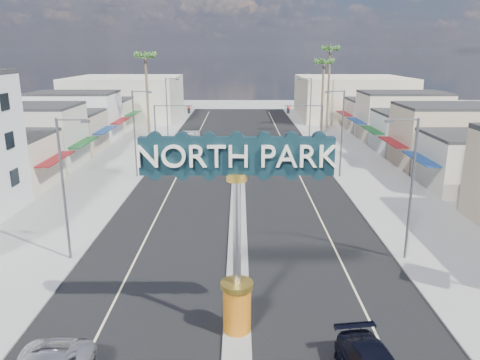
{
  "coord_description": "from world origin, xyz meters",
  "views": [
    {
      "loc": [
        0.11,
        -17.25,
        12.76
      ],
      "look_at": [
        0.15,
        12.39,
        4.58
      ],
      "focal_mm": 35.0,
      "sensor_mm": 36.0,
      "label": 1
    }
  ],
  "objects_px": {
    "palm_right_far": "(330,54)",
    "city_bus": "(188,148)",
    "gateway_sign": "(237,214)",
    "palm_left_far": "(145,61)",
    "car_parked_right": "(293,160)",
    "streetlight_l_mid": "(136,129)",
    "palm_right_mid": "(324,66)",
    "streetlight_l_far": "(168,105)",
    "traffic_signal_left": "(169,118)",
    "streetlight_l_near": "(66,183)",
    "streetlight_r_far": "(309,105)",
    "streetlight_r_mid": "(341,129)",
    "traffic_signal_right": "(308,118)",
    "streetlight_r_near": "(409,183)"
  },
  "relations": [
    {
      "from": "streetlight_r_mid",
      "to": "streetlight_r_far",
      "type": "relative_size",
      "value": 1.0
    },
    {
      "from": "streetlight_l_mid",
      "to": "streetlight_r_far",
      "type": "relative_size",
      "value": 1.0
    },
    {
      "from": "traffic_signal_right",
      "to": "palm_right_mid",
      "type": "distance_m",
      "value": 14.1
    },
    {
      "from": "streetlight_l_near",
      "to": "car_parked_right",
      "type": "xyz_separation_m",
      "value": [
        16.66,
        24.53,
        -4.22
      ]
    },
    {
      "from": "traffic_signal_right",
      "to": "streetlight_r_mid",
      "type": "bearing_deg",
      "value": -84.9
    },
    {
      "from": "traffic_signal_left",
      "to": "palm_left_far",
      "type": "distance_m",
      "value": 10.14
    },
    {
      "from": "traffic_signal_left",
      "to": "streetlight_l_far",
      "type": "height_order",
      "value": "streetlight_l_far"
    },
    {
      "from": "traffic_signal_right",
      "to": "city_bus",
      "type": "bearing_deg",
      "value": -160.14
    },
    {
      "from": "city_bus",
      "to": "palm_right_far",
      "type": "bearing_deg",
      "value": 46.52
    },
    {
      "from": "car_parked_right",
      "to": "palm_right_far",
      "type": "bearing_deg",
      "value": 66.83
    },
    {
      "from": "streetlight_l_near",
      "to": "palm_left_far",
      "type": "bearing_deg",
      "value": 93.67
    },
    {
      "from": "palm_left_far",
      "to": "city_bus",
      "type": "height_order",
      "value": "palm_left_far"
    },
    {
      "from": "gateway_sign",
      "to": "palm_left_far",
      "type": "height_order",
      "value": "palm_left_far"
    },
    {
      "from": "streetlight_l_mid",
      "to": "palm_right_mid",
      "type": "distance_m",
      "value": 35.44
    },
    {
      "from": "palm_left_far",
      "to": "car_parked_right",
      "type": "relative_size",
      "value": 2.56
    },
    {
      "from": "traffic_signal_right",
      "to": "palm_right_mid",
      "type": "height_order",
      "value": "palm_right_mid"
    },
    {
      "from": "gateway_sign",
      "to": "car_parked_right",
      "type": "xyz_separation_m",
      "value": [
        6.22,
        32.55,
        -5.09
      ]
    },
    {
      "from": "streetlight_l_mid",
      "to": "traffic_signal_left",
      "type": "bearing_deg",
      "value": 84.9
    },
    {
      "from": "palm_right_far",
      "to": "city_bus",
      "type": "bearing_deg",
      "value": -131.95
    },
    {
      "from": "streetlight_l_mid",
      "to": "city_bus",
      "type": "bearing_deg",
      "value": 63.21
    },
    {
      "from": "streetlight_l_near",
      "to": "streetlight_r_far",
      "type": "bearing_deg",
      "value": 63.58
    },
    {
      "from": "streetlight_l_far",
      "to": "streetlight_r_mid",
      "type": "bearing_deg",
      "value": -46.52
    },
    {
      "from": "palm_right_mid",
      "to": "car_parked_right",
      "type": "bearing_deg",
      "value": -107.52
    },
    {
      "from": "palm_left_far",
      "to": "city_bus",
      "type": "distance_m",
      "value": 16.76
    },
    {
      "from": "streetlight_r_mid",
      "to": "city_bus",
      "type": "relative_size",
      "value": 0.86
    },
    {
      "from": "streetlight_r_mid",
      "to": "streetlight_l_near",
      "type": "bearing_deg",
      "value": -136.21
    },
    {
      "from": "streetlight_l_mid",
      "to": "streetlight_r_far",
      "type": "xyz_separation_m",
      "value": [
        20.87,
        22.0,
        0.0
      ]
    },
    {
      "from": "streetlight_r_mid",
      "to": "streetlight_r_far",
      "type": "xyz_separation_m",
      "value": [
        0.0,
        22.0,
        0.0
      ]
    },
    {
      "from": "streetlight_l_far",
      "to": "streetlight_l_near",
      "type": "bearing_deg",
      "value": -90.0
    },
    {
      "from": "streetlight_r_near",
      "to": "streetlight_r_far",
      "type": "distance_m",
      "value": 42.0
    },
    {
      "from": "gateway_sign",
      "to": "traffic_signal_left",
      "type": "xyz_separation_m",
      "value": [
        -9.18,
        42.02,
        -1.65
      ]
    },
    {
      "from": "streetlight_r_near",
      "to": "streetlight_l_near",
      "type": "bearing_deg",
      "value": 180.0
    },
    {
      "from": "traffic_signal_left",
      "to": "palm_right_mid",
      "type": "height_order",
      "value": "palm_right_mid"
    },
    {
      "from": "streetlight_l_mid",
      "to": "palm_right_mid",
      "type": "relative_size",
      "value": 0.74
    },
    {
      "from": "streetlight_r_far",
      "to": "city_bus",
      "type": "height_order",
      "value": "streetlight_r_far"
    },
    {
      "from": "gateway_sign",
      "to": "palm_right_mid",
      "type": "bearing_deg",
      "value": 76.47
    },
    {
      "from": "streetlight_l_mid",
      "to": "gateway_sign",
      "type": "bearing_deg",
      "value": -69.58
    },
    {
      "from": "streetlight_l_near",
      "to": "palm_left_far",
      "type": "xyz_separation_m",
      "value": [
        -2.57,
        40.0,
        6.43
      ]
    },
    {
      "from": "gateway_sign",
      "to": "palm_right_far",
      "type": "height_order",
      "value": "palm_right_far"
    },
    {
      "from": "car_parked_right",
      "to": "city_bus",
      "type": "xyz_separation_m",
      "value": [
        -12.39,
        3.91,
        0.61
      ]
    },
    {
      "from": "streetlight_l_mid",
      "to": "streetlight_l_far",
      "type": "bearing_deg",
      "value": 90.0
    },
    {
      "from": "gateway_sign",
      "to": "streetlight_l_near",
      "type": "bearing_deg",
      "value": 142.45
    },
    {
      "from": "palm_right_mid",
      "to": "traffic_signal_right",
      "type": "bearing_deg",
      "value": -107.63
    },
    {
      "from": "streetlight_r_near",
      "to": "city_bus",
      "type": "xyz_separation_m",
      "value": [
        -16.6,
        28.45,
        -3.61
      ]
    },
    {
      "from": "palm_right_far",
      "to": "city_bus",
      "type": "xyz_separation_m",
      "value": [
        -21.17,
        -23.55,
        -10.93
      ]
    },
    {
      "from": "car_parked_right",
      "to": "traffic_signal_right",
      "type": "bearing_deg",
      "value": 67.18
    },
    {
      "from": "gateway_sign",
      "to": "streetlight_r_far",
      "type": "xyz_separation_m",
      "value": [
        10.43,
        50.02,
        -0.86
      ]
    },
    {
      "from": "traffic_signal_left",
      "to": "palm_right_far",
      "type": "bearing_deg",
      "value": 36.67
    },
    {
      "from": "streetlight_r_mid",
      "to": "palm_right_mid",
      "type": "distance_m",
      "value": 26.71
    },
    {
      "from": "streetlight_r_far",
      "to": "streetlight_l_far",
      "type": "bearing_deg",
      "value": 180.0
    }
  ]
}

